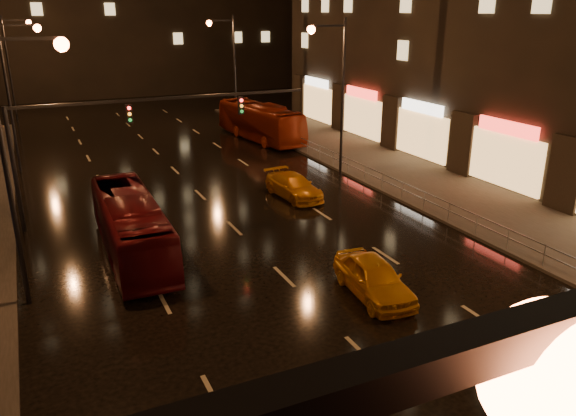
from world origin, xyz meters
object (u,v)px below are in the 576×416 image
(bus_curb, at_px, (260,122))
(taxi_near, at_px, (374,278))
(bus_red, at_px, (131,226))
(taxi_far, at_px, (294,186))

(bus_curb, bearing_deg, taxi_near, -109.81)
(bus_red, bearing_deg, taxi_near, -44.72)
(taxi_near, distance_m, taxi_far, 12.41)
(bus_red, height_order, bus_curb, bus_curb)
(taxi_near, relative_size, taxi_far, 0.96)
(bus_curb, xyz_separation_m, taxi_near, (-6.57, -27.34, -0.78))
(taxi_near, xyz_separation_m, taxi_far, (2.43, 12.17, -0.08))
(bus_red, distance_m, taxi_far, 10.97)
(bus_red, distance_m, bus_curb, 24.10)
(bus_curb, height_order, taxi_far, bus_curb)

